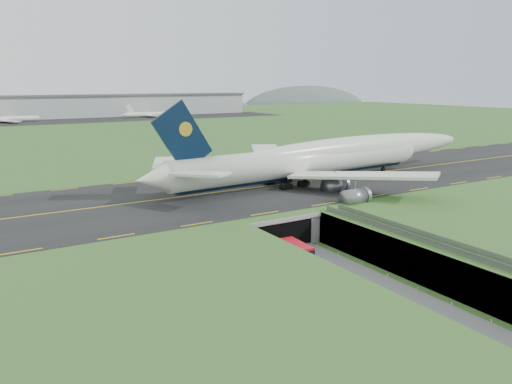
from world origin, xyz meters
TOP-DOWN VIEW (x-y plane):
  - ground at (0.00, 0.00)m, footprint 900.00×900.00m
  - airfield_deck at (0.00, 0.00)m, footprint 800.00×800.00m
  - trench_road at (0.00, -7.50)m, footprint 12.00×75.00m
  - taxiway at (0.00, 33.00)m, footprint 800.00×44.00m
  - tunnel_portal at (0.00, 16.71)m, footprint 17.00×22.30m
  - guideway at (11.00, -19.11)m, footprint 3.00×53.00m
  - jumbo_jet at (28.86, 32.11)m, footprint 103.65×64.87m
  - shuttle_tram at (-1.87, 1.96)m, footprint 3.29×7.61m
  - cargo_terminal at (-0.16, 299.41)m, footprint 320.00×67.00m
  - distant_hills at (64.38, 430.00)m, footprint 700.00×91.00m

SIDE VIEW (x-z plane):
  - distant_hills at x=64.38m, z-range -34.00..26.00m
  - ground at x=0.00m, z-range 0.00..0.00m
  - trench_road at x=0.00m, z-range 0.00..0.20m
  - shuttle_tram at x=-1.87m, z-range 0.15..3.19m
  - airfield_deck at x=0.00m, z-range 0.00..6.00m
  - tunnel_portal at x=0.00m, z-range 0.33..6.33m
  - guideway at x=11.00m, z-range 1.80..8.85m
  - taxiway at x=0.00m, z-range 6.00..6.18m
  - jumbo_jet at x=28.86m, z-range 1.05..22.56m
  - cargo_terminal at x=-0.16m, z-range 6.16..21.76m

